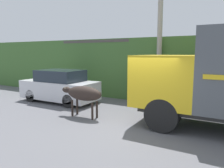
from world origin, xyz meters
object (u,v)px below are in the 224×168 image
(brown_cow, at_px, (83,94))
(pedestrian_on_hill, at_px, (132,85))
(parked_suv, at_px, (59,87))
(utility_pole, at_px, (160,38))

(brown_cow, relative_size, pedestrian_on_hill, 1.16)
(parked_suv, distance_m, pedestrian_on_hill, 3.94)
(brown_cow, distance_m, utility_pole, 4.81)
(brown_cow, distance_m, pedestrian_on_hill, 3.49)
(brown_cow, height_order, parked_suv, parked_suv)
(pedestrian_on_hill, xyz_separation_m, utility_pole, (1.37, 0.23, 2.44))
(parked_suv, height_order, pedestrian_on_hill, parked_suv)
(pedestrian_on_hill, bearing_deg, parked_suv, 36.99)
(parked_suv, xyz_separation_m, pedestrian_on_hill, (3.52, 1.76, 0.10))
(brown_cow, relative_size, utility_pole, 0.30)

